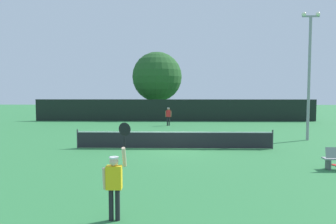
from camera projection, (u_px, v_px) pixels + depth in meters
ground_plane at (174, 149)px, 17.55m from camera, size 120.00×120.00×0.00m
tennis_net at (174, 139)px, 17.52m from camera, size 11.04×0.08×1.07m
perimeter_fence at (175, 110)px, 34.06m from camera, size 30.60×0.12×2.37m
player_serving at (115, 178)px, 7.69m from camera, size 0.67×0.39×2.43m
player_receiving at (168, 115)px, 29.42m from camera, size 0.57×0.25×1.68m
tennis_ball at (141, 146)px, 18.30m from camera, size 0.07×0.07×0.07m
spare_racket at (336, 165)px, 13.51m from camera, size 0.28×0.52×0.04m
light_pole at (309, 68)px, 20.35m from camera, size 1.18×0.28×8.33m
large_tree at (157, 77)px, 37.91m from camera, size 6.01×6.01×8.02m
parked_car_near at (116, 110)px, 41.85m from camera, size 2.09×4.28×1.69m
parked_car_mid at (221, 110)px, 41.84m from camera, size 2.38×4.39×1.69m
parked_car_far at (250, 111)px, 39.24m from camera, size 1.94×4.22×1.69m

